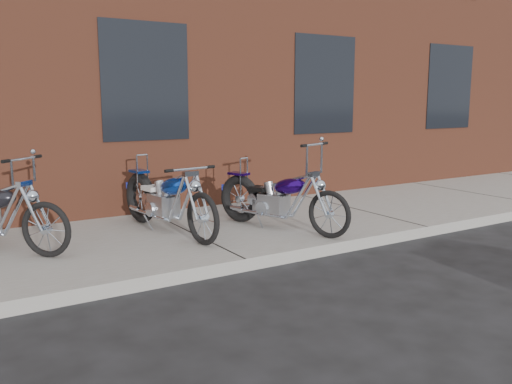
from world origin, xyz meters
TOP-DOWN VIEW (x-y plane):
  - ground at (0.00, 0.00)m, footprint 120.00×120.00m
  - sidewalk at (0.00, 1.50)m, footprint 22.00×3.00m
  - building_brick at (0.00, 8.00)m, footprint 22.00×10.00m
  - chopper_purple at (1.13, 1.01)m, footprint 0.87×2.09m
  - chopper_blue at (-0.26, 1.65)m, footprint 0.59×2.30m

SIDE VIEW (x-z plane):
  - ground at x=0.00m, z-range 0.00..0.00m
  - sidewalk at x=0.00m, z-range 0.00..0.15m
  - chopper_purple at x=1.13m, z-range -0.07..1.16m
  - chopper_blue at x=-0.26m, z-range 0.06..1.07m
  - building_brick at x=0.00m, z-range 0.00..8.00m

